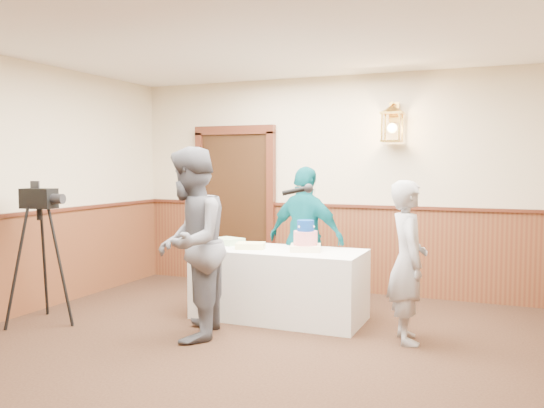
{
  "coord_description": "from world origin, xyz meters",
  "views": [
    {
      "loc": [
        1.96,
        -3.76,
        1.66
      ],
      "look_at": [
        -0.31,
        1.7,
        1.25
      ],
      "focal_mm": 38.0,
      "sensor_mm": 36.0,
      "label": 1
    }
  ],
  "objects_px": {
    "assistant_p": "(306,239)",
    "tv_camera_rig": "(41,263)",
    "baker": "(408,261)",
    "sheet_cake_green": "(228,241)",
    "display_table": "(279,284)",
    "tiered_cake": "(306,239)",
    "sheet_cake_yellow": "(250,246)",
    "interviewer": "(190,243)"
  },
  "relations": [
    {
      "from": "sheet_cake_green",
      "to": "tv_camera_rig",
      "type": "distance_m",
      "value": 2.0
    },
    {
      "from": "tiered_cake",
      "to": "interviewer",
      "type": "distance_m",
      "value": 1.28
    },
    {
      "from": "display_table",
      "to": "tv_camera_rig",
      "type": "bearing_deg",
      "value": -152.85
    },
    {
      "from": "display_table",
      "to": "sheet_cake_green",
      "type": "distance_m",
      "value": 0.8
    },
    {
      "from": "display_table",
      "to": "tv_camera_rig",
      "type": "distance_m",
      "value": 2.5
    },
    {
      "from": "interviewer",
      "to": "sheet_cake_green",
      "type": "bearing_deg",
      "value": 170.76
    },
    {
      "from": "sheet_cake_yellow",
      "to": "interviewer",
      "type": "height_order",
      "value": "interviewer"
    },
    {
      "from": "tiered_cake",
      "to": "sheet_cake_yellow",
      "type": "distance_m",
      "value": 0.62
    },
    {
      "from": "tiered_cake",
      "to": "sheet_cake_yellow",
      "type": "relative_size",
      "value": 1.3
    },
    {
      "from": "sheet_cake_green",
      "to": "interviewer",
      "type": "xyz_separation_m",
      "value": [
        0.16,
        -1.11,
        0.13
      ]
    },
    {
      "from": "tv_camera_rig",
      "to": "sheet_cake_green",
      "type": "bearing_deg",
      "value": 33.76
    },
    {
      "from": "tiered_cake",
      "to": "tv_camera_rig",
      "type": "bearing_deg",
      "value": -155.37
    },
    {
      "from": "display_table",
      "to": "baker",
      "type": "bearing_deg",
      "value": -11.57
    },
    {
      "from": "display_table",
      "to": "interviewer",
      "type": "relative_size",
      "value": 0.99
    },
    {
      "from": "interviewer",
      "to": "tv_camera_rig",
      "type": "distance_m",
      "value": 1.73
    },
    {
      "from": "baker",
      "to": "sheet_cake_green",
      "type": "bearing_deg",
      "value": 57.66
    },
    {
      "from": "assistant_p",
      "to": "tv_camera_rig",
      "type": "height_order",
      "value": "assistant_p"
    },
    {
      "from": "display_table",
      "to": "baker",
      "type": "distance_m",
      "value": 1.48
    },
    {
      "from": "display_table",
      "to": "tiered_cake",
      "type": "distance_m",
      "value": 0.58
    },
    {
      "from": "sheet_cake_green",
      "to": "assistant_p",
      "type": "xyz_separation_m",
      "value": [
        0.82,
        0.33,
        0.03
      ]
    },
    {
      "from": "sheet_cake_green",
      "to": "tiered_cake",
      "type": "bearing_deg",
      "value": -7.14
    },
    {
      "from": "tiered_cake",
      "to": "sheet_cake_yellow",
      "type": "bearing_deg",
      "value": -173.08
    },
    {
      "from": "display_table",
      "to": "tv_camera_rig",
      "type": "relative_size",
      "value": 1.28
    },
    {
      "from": "tiered_cake",
      "to": "sheet_cake_yellow",
      "type": "height_order",
      "value": "tiered_cake"
    },
    {
      "from": "tiered_cake",
      "to": "assistant_p",
      "type": "distance_m",
      "value": 0.48
    },
    {
      "from": "sheet_cake_green",
      "to": "tv_camera_rig",
      "type": "relative_size",
      "value": 0.22
    },
    {
      "from": "interviewer",
      "to": "tiered_cake",
      "type": "bearing_deg",
      "value": 123.35
    },
    {
      "from": "assistant_p",
      "to": "tv_camera_rig",
      "type": "relative_size",
      "value": 1.16
    },
    {
      "from": "display_table",
      "to": "sheet_cake_green",
      "type": "bearing_deg",
      "value": 168.67
    },
    {
      "from": "tv_camera_rig",
      "to": "assistant_p",
      "type": "bearing_deg",
      "value": 28.3
    },
    {
      "from": "tiered_cake",
      "to": "baker",
      "type": "relative_size",
      "value": 0.26
    },
    {
      "from": "display_table",
      "to": "interviewer",
      "type": "xyz_separation_m",
      "value": [
        -0.52,
        -0.98,
        0.54
      ]
    },
    {
      "from": "display_table",
      "to": "tv_camera_rig",
      "type": "xyz_separation_m",
      "value": [
        -2.21,
        -1.14,
        0.26
      ]
    },
    {
      "from": "assistant_p",
      "to": "tv_camera_rig",
      "type": "xyz_separation_m",
      "value": [
        -2.35,
        -1.6,
        -0.18
      ]
    },
    {
      "from": "sheet_cake_yellow",
      "to": "sheet_cake_green",
      "type": "xyz_separation_m",
      "value": [
        -0.37,
        0.19,
        0.0
      ]
    },
    {
      "from": "tiered_cake",
      "to": "baker",
      "type": "xyz_separation_m",
      "value": [
        1.11,
        -0.3,
        -0.12
      ]
    },
    {
      "from": "assistant_p",
      "to": "baker",
      "type": "bearing_deg",
      "value": 162.55
    },
    {
      "from": "sheet_cake_yellow",
      "to": "baker",
      "type": "xyz_separation_m",
      "value": [
        1.72,
        -0.23,
        -0.02
      ]
    },
    {
      "from": "tiered_cake",
      "to": "assistant_p",
      "type": "xyz_separation_m",
      "value": [
        -0.15,
        0.45,
        -0.06
      ]
    },
    {
      "from": "sheet_cake_green",
      "to": "baker",
      "type": "xyz_separation_m",
      "value": [
        2.08,
        -0.42,
        -0.03
      ]
    },
    {
      "from": "baker",
      "to": "assistant_p",
      "type": "bearing_deg",
      "value": 38.51
    },
    {
      "from": "interviewer",
      "to": "assistant_p",
      "type": "distance_m",
      "value": 1.59
    }
  ]
}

